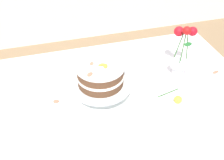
{
  "coord_description": "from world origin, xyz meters",
  "views": [
    {
      "loc": [
        -0.28,
        -0.86,
        1.62
      ],
      "look_at": [
        -0.03,
        0.01,
        0.86
      ],
      "focal_mm": 41.26,
      "sensor_mm": 36.0,
      "label": 1
    }
  ],
  "objects_px": {
    "cake_stand": "(101,85)",
    "teacup": "(115,144)",
    "fallen_rose": "(177,99)",
    "layer_cake": "(100,73)",
    "dining_table": "(120,115)",
    "flower_vase": "(181,56)"
  },
  "relations": [
    {
      "from": "dining_table",
      "to": "cake_stand",
      "type": "bearing_deg",
      "value": 146.21
    },
    {
      "from": "dining_table",
      "to": "teacup",
      "type": "xyz_separation_m",
      "value": [
        -0.1,
        -0.24,
        0.11
      ]
    },
    {
      "from": "flower_vase",
      "to": "teacup",
      "type": "distance_m",
      "value": 0.59
    },
    {
      "from": "cake_stand",
      "to": "teacup",
      "type": "bearing_deg",
      "value": -93.16
    },
    {
      "from": "fallen_rose",
      "to": "layer_cake",
      "type": "bearing_deg",
      "value": 160.22
    },
    {
      "from": "layer_cake",
      "to": "fallen_rose",
      "type": "relative_size",
      "value": 1.78
    },
    {
      "from": "teacup",
      "to": "cake_stand",
      "type": "bearing_deg",
      "value": 86.84
    },
    {
      "from": "flower_vase",
      "to": "fallen_rose",
      "type": "distance_m",
      "value": 0.24
    },
    {
      "from": "cake_stand",
      "to": "teacup",
      "type": "xyz_separation_m",
      "value": [
        -0.02,
        -0.29,
        -0.06
      ]
    },
    {
      "from": "flower_vase",
      "to": "teacup",
      "type": "xyz_separation_m",
      "value": [
        -0.46,
        -0.36,
        -0.1
      ]
    },
    {
      "from": "flower_vase",
      "to": "dining_table",
      "type": "bearing_deg",
      "value": -160.99
    },
    {
      "from": "layer_cake",
      "to": "flower_vase",
      "type": "bearing_deg",
      "value": 8.99
    },
    {
      "from": "layer_cake",
      "to": "teacup",
      "type": "xyz_separation_m",
      "value": [
        -0.02,
        -0.29,
        -0.14
      ]
    },
    {
      "from": "cake_stand",
      "to": "layer_cake",
      "type": "xyz_separation_m",
      "value": [
        -0.0,
        -0.0,
        0.07
      ]
    },
    {
      "from": "layer_cake",
      "to": "fallen_rose",
      "type": "height_order",
      "value": "layer_cake"
    },
    {
      "from": "dining_table",
      "to": "fallen_rose",
      "type": "height_order",
      "value": "fallen_rose"
    },
    {
      "from": "flower_vase",
      "to": "teacup",
      "type": "bearing_deg",
      "value": -141.93
    },
    {
      "from": "dining_table",
      "to": "teacup",
      "type": "height_order",
      "value": "teacup"
    },
    {
      "from": "fallen_rose",
      "to": "cake_stand",
      "type": "bearing_deg",
      "value": 160.21
    },
    {
      "from": "fallen_rose",
      "to": "dining_table",
      "type": "bearing_deg",
      "value": 165.22
    },
    {
      "from": "dining_table",
      "to": "cake_stand",
      "type": "xyz_separation_m",
      "value": [
        -0.08,
        0.05,
        0.17
      ]
    },
    {
      "from": "cake_stand",
      "to": "flower_vase",
      "type": "xyz_separation_m",
      "value": [
        0.44,
        0.07,
        0.04
      ]
    }
  ]
}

